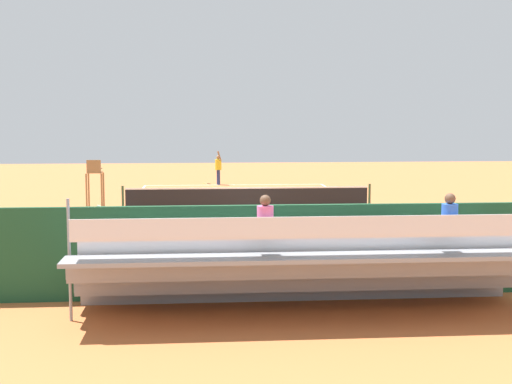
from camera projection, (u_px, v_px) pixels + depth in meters
ground_plane at (248, 211)px, 29.22m from camera, size 60.00×60.00×0.00m
court_line_markings at (248, 210)px, 29.26m from camera, size 10.10×22.20×0.01m
tennis_net at (248, 198)px, 29.17m from camera, size 10.30×0.10×1.07m
backdrop_wall at (295, 251)px, 15.24m from camera, size 18.00×0.16×2.00m
bleacher_stand at (307, 268)px, 13.94m from camera, size 9.06×2.40×2.48m
umpire_chair at (95, 180)px, 28.52m from camera, size 0.67×0.67×2.14m
courtside_bench at (390, 262)px, 16.20m from camera, size 1.80×0.40×0.93m
equipment_bag at (323, 281)px, 15.99m from camera, size 0.90×0.36×0.36m
tennis_player at (218, 167)px, 40.11m from camera, size 0.43×0.55×1.93m
tennis_racket at (206, 183)px, 40.91m from camera, size 0.49×0.54×0.03m
tennis_ball_near at (250, 188)px, 37.84m from camera, size 0.07×0.07×0.07m
tennis_ball_far at (212, 187)px, 38.56m from camera, size 0.07×0.07×0.07m
line_judge at (93, 247)px, 15.58m from camera, size 0.44×0.56×1.93m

